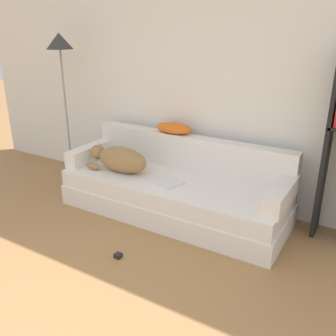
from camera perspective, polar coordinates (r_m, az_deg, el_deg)
The scene contains 10 objects.
wall_back at distance 3.85m, azimuth 8.35°, elevation 13.77°, with size 6.80×0.06×2.70m.
couch at distance 3.81m, azimuth 0.74°, elevation -4.40°, with size 2.29×0.84×0.39m.
couch_backrest at distance 3.95m, azimuth 3.34°, elevation 2.42°, with size 2.25×0.15×0.36m.
couch_arm_left at distance 4.29m, azimuth -11.72°, elevation 2.27°, with size 0.15×0.65×0.17m.
couch_arm_right at distance 3.33m, azimuth 16.87°, elevation -3.97°, with size 0.15×0.65×0.17m.
dog at distance 3.91m, azimuth -7.43°, elevation 1.37°, with size 0.70×0.27×0.27m.
laptop at distance 3.64m, azimuth -0.31°, elevation -2.12°, with size 0.34×0.32×0.02m.
throw_pillow at distance 3.98m, azimuth 0.90°, elevation 6.10°, with size 0.40×0.21×0.11m.
floor_lamp at distance 4.54m, azimuth -16.02°, elevation 15.90°, with size 0.30×0.30×1.74m.
power_adapter at distance 3.25m, azimuth -7.61°, elevation -13.09°, with size 0.06×0.06×0.04m.
Camera 1 is at (1.48, -0.66, 1.85)m, focal length 40.00 mm.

